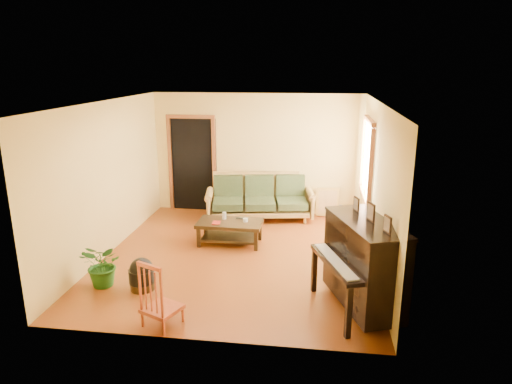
# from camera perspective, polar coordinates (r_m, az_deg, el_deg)

# --- Properties ---
(floor) EXTENTS (5.00, 5.00, 0.00)m
(floor) POSITION_cam_1_polar(r_m,az_deg,el_deg) (7.91, -2.26, -8.01)
(floor) COLOR #632A0D
(floor) RESTS_ON ground
(doorway) EXTENTS (1.08, 0.16, 2.05)m
(doorway) POSITION_cam_1_polar(r_m,az_deg,el_deg) (10.22, -7.97, 3.37)
(doorway) COLOR black
(doorway) RESTS_ON floor
(window) EXTENTS (0.12, 1.36, 1.46)m
(window) POSITION_cam_1_polar(r_m,az_deg,el_deg) (8.65, 13.77, 4.05)
(window) COLOR white
(window) RESTS_ON right_wall
(sofa) EXTENTS (2.34, 1.28, 0.95)m
(sofa) POSITION_cam_1_polar(r_m,az_deg,el_deg) (9.60, 0.49, -0.68)
(sofa) COLOR olive
(sofa) RESTS_ON floor
(coffee_table) EXTENTS (1.18, 0.65, 0.42)m
(coffee_table) POSITION_cam_1_polar(r_m,az_deg,el_deg) (8.38, -3.27, -5.08)
(coffee_table) COLOR black
(coffee_table) RESTS_ON floor
(armchair) EXTENTS (0.75, 0.78, 0.74)m
(armchair) POSITION_cam_1_polar(r_m,az_deg,el_deg) (8.00, 11.57, -5.18)
(armchair) COLOR olive
(armchair) RESTS_ON floor
(piano) EXTENTS (1.26, 1.61, 1.24)m
(piano) POSITION_cam_1_polar(r_m,az_deg,el_deg) (6.24, 13.32, -8.97)
(piano) COLOR black
(piano) RESTS_ON floor
(footstool) EXTENTS (0.39, 0.39, 0.36)m
(footstool) POSITION_cam_1_polar(r_m,az_deg,el_deg) (6.96, -14.05, -10.35)
(footstool) COLOR black
(footstool) RESTS_ON floor
(red_chair) EXTENTS (0.56, 0.58, 0.89)m
(red_chair) POSITION_cam_1_polar(r_m,az_deg,el_deg) (5.92, -11.75, -12.20)
(red_chair) COLOR #98391B
(red_chair) RESTS_ON floor
(leaning_frame) EXTENTS (0.49, 0.13, 0.65)m
(leaning_frame) POSITION_cam_1_polar(r_m,az_deg,el_deg) (9.92, 8.94, -1.22)
(leaning_frame) COLOR gold
(leaning_frame) RESTS_ON floor
(ceramic_crock) EXTENTS (0.24, 0.24, 0.25)m
(ceramic_crock) POSITION_cam_1_polar(r_m,az_deg,el_deg) (9.97, 10.43, -2.42)
(ceramic_crock) COLOR #334B99
(ceramic_crock) RESTS_ON floor
(potted_plant) EXTENTS (0.77, 0.73, 0.68)m
(potted_plant) POSITION_cam_1_polar(r_m,az_deg,el_deg) (7.13, -18.50, -8.63)
(potted_plant) COLOR #1F5418
(potted_plant) RESTS_ON floor
(book) EXTENTS (0.16, 0.21, 0.02)m
(book) POSITION_cam_1_polar(r_m,az_deg,el_deg) (8.24, -5.48, -3.86)
(book) COLOR maroon
(book) RESTS_ON coffee_table
(candle) EXTENTS (0.09, 0.09, 0.13)m
(candle) POSITION_cam_1_polar(r_m,az_deg,el_deg) (8.43, -3.99, -2.95)
(candle) COLOR white
(candle) RESTS_ON coffee_table
(glass_jar) EXTENTS (0.10, 0.10, 0.06)m
(glass_jar) POSITION_cam_1_polar(r_m,az_deg,el_deg) (8.28, -1.33, -3.53)
(glass_jar) COLOR white
(glass_jar) RESTS_ON coffee_table
(remote) EXTENTS (0.16, 0.08, 0.02)m
(remote) POSITION_cam_1_polar(r_m,az_deg,el_deg) (8.44, -2.04, -3.32)
(remote) COLOR black
(remote) RESTS_ON coffee_table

